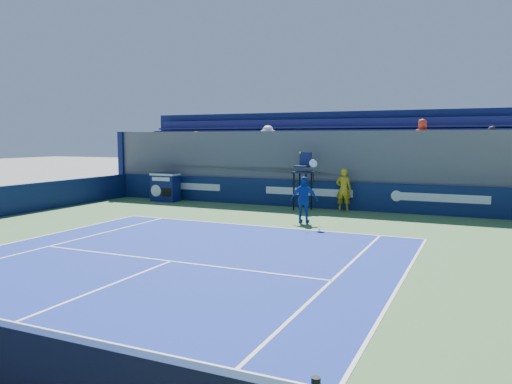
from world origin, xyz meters
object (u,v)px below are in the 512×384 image
at_px(umpire_chair, 303,175).
at_px(tennis_player, 304,200).
at_px(ball_person, 344,190).
at_px(match_clock, 165,186).

height_order(umpire_chair, tennis_player, tennis_player).
bearing_deg(tennis_player, ball_person, 81.16).
bearing_deg(tennis_player, match_clock, 159.19).
relative_size(ball_person, match_clock, 1.29).
relative_size(umpire_chair, tennis_player, 0.96).
bearing_deg(tennis_player, umpire_chair, 109.97).
relative_size(match_clock, tennis_player, 0.54).
bearing_deg(ball_person, match_clock, 0.70).
distance_m(umpire_chair, tennis_player, 3.33).
bearing_deg(match_clock, umpire_chair, -0.36).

